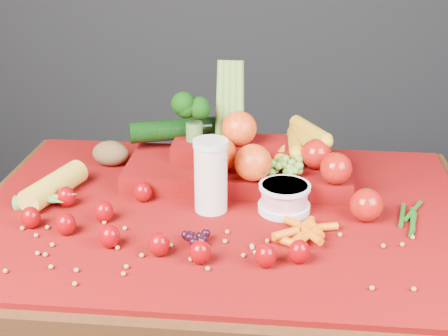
# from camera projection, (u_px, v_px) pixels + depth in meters

# --- Properties ---
(table) EXTENTS (1.10, 0.80, 0.75)m
(table) POSITION_uv_depth(u_px,v_px,m) (223.00, 252.00, 1.39)
(table) COLOR #331A0B
(table) RESTS_ON ground
(red_cloth) EXTENTS (1.05, 0.75, 0.01)m
(red_cloth) POSITION_uv_depth(u_px,v_px,m) (223.00, 211.00, 1.35)
(red_cloth) COLOR #72030A
(red_cloth) RESTS_ON table
(milk_glass) EXTENTS (0.07, 0.07, 0.16)m
(milk_glass) POSITION_uv_depth(u_px,v_px,m) (211.00, 173.00, 1.31)
(milk_glass) COLOR beige
(milk_glass) RESTS_ON red_cloth
(yogurt_bowl) EXTENTS (0.11, 0.11, 0.06)m
(yogurt_bowl) POSITION_uv_depth(u_px,v_px,m) (284.00, 197.00, 1.33)
(yogurt_bowl) COLOR silver
(yogurt_bowl) RESTS_ON red_cloth
(strawberry_scatter) EXTENTS (0.58, 0.28, 0.05)m
(strawberry_scatter) POSITION_uv_depth(u_px,v_px,m) (140.00, 225.00, 1.23)
(strawberry_scatter) COLOR #8B0407
(strawberry_scatter) RESTS_ON red_cloth
(dark_grape_cluster) EXTENTS (0.06, 0.05, 0.03)m
(dark_grape_cluster) POSITION_uv_depth(u_px,v_px,m) (192.00, 239.00, 1.20)
(dark_grape_cluster) COLOR black
(dark_grape_cluster) RESTS_ON red_cloth
(soybean_scatter) EXTENTS (0.84, 0.24, 0.01)m
(soybean_scatter) POSITION_uv_depth(u_px,v_px,m) (212.00, 256.00, 1.16)
(soybean_scatter) COLOR #9E7644
(soybean_scatter) RESTS_ON red_cloth
(corn_ear) EXTENTS (0.23, 0.26, 0.06)m
(corn_ear) POSITION_uv_depth(u_px,v_px,m) (49.00, 195.00, 1.36)
(corn_ear) COLOR yellow
(corn_ear) RESTS_ON red_cloth
(potato) EXTENTS (0.09, 0.07, 0.06)m
(potato) POSITION_uv_depth(u_px,v_px,m) (111.00, 153.00, 1.56)
(potato) COLOR #523E1B
(potato) RESTS_ON red_cloth
(baby_carrot_pile) EXTENTS (0.17, 0.17, 0.03)m
(baby_carrot_pile) POSITION_uv_depth(u_px,v_px,m) (310.00, 235.00, 1.21)
(baby_carrot_pile) COLOR #DA5B07
(baby_carrot_pile) RESTS_ON red_cloth
(green_bean_pile) EXTENTS (0.14, 0.12, 0.01)m
(green_bean_pile) POSITION_uv_depth(u_px,v_px,m) (409.00, 218.00, 1.30)
(green_bean_pile) COLOR #164F12
(green_bean_pile) RESTS_ON red_cloth
(produce_mound) EXTENTS (0.59, 0.36, 0.27)m
(produce_mound) POSITION_uv_depth(u_px,v_px,m) (244.00, 156.00, 1.46)
(produce_mound) COLOR #72030A
(produce_mound) RESTS_ON red_cloth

